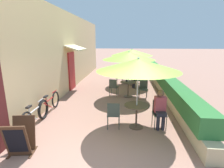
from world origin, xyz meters
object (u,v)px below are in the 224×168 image
patio_table_mid (128,86)px  cafe_chair_far_right (138,79)px  patio_umbrella_far (132,52)px  coffee_cup_far (133,72)px  bicycle_second (50,104)px  patio_table_near (137,111)px  patio_umbrella_mid (129,56)px  menu_board (21,137)px  coffee_cup_mid (127,81)px  seated_patron_near_right (160,108)px  patio_table_far (131,76)px  seated_patron_far_right (136,76)px  bicycle_leaning (35,115)px  cafe_chair_mid_left (143,87)px  cafe_chair_near_right (159,111)px  cafe_chair_far_left (119,77)px  cafe_chair_near_left (113,113)px  cafe_chair_far_back (137,75)px  patio_umbrella_near (138,65)px  cafe_chair_mid_right (113,86)px

patio_table_mid → cafe_chair_far_right: bearing=72.7°
patio_umbrella_far → cafe_chair_far_right: size_ratio=2.86×
coffee_cup_far → bicycle_second: (-3.31, -4.74, -0.45)m
patio_table_near → patio_umbrella_mid: bearing=94.8°
menu_board → coffee_cup_mid: bearing=54.2°
seated_patron_near_right → patio_umbrella_mid: size_ratio=0.50×
patio_table_far → seated_patron_far_right: size_ratio=0.63×
bicycle_second → bicycle_leaning: bearing=-92.3°
seated_patron_far_right → patio_table_mid: bearing=140.8°
patio_table_mid → seated_patron_far_right: 1.81m
cafe_chair_mid_left → patio_umbrella_far: 2.96m
cafe_chair_near_right → patio_umbrella_mid: size_ratio=0.35×
cafe_chair_far_left → patio_umbrella_mid: bearing=-71.7°
cafe_chair_near_left → menu_board: menu_board is taller
cafe_chair_far_back → bicycle_second: (-3.55, -5.31, -0.16)m
patio_umbrella_near → cafe_chair_mid_right: (-1.00, 3.21, -1.50)m
patio_table_far → patio_umbrella_far: size_ratio=0.31×
cafe_chair_near_left → seated_patron_near_right: seated_patron_near_right is taller
cafe_chair_far_left → cafe_chair_mid_left: bearing=-57.2°
patio_table_far → menu_board: bearing=-111.3°
seated_patron_near_right → cafe_chair_mid_left: (-0.26, 3.07, -0.17)m
cafe_chair_mid_right → coffee_cup_mid: cafe_chair_mid_right is taller
seated_patron_near_right → menu_board: (-3.60, -1.63, -0.25)m
patio_umbrella_near → cafe_chair_far_left: 5.82m
cafe_chair_mid_left → patio_umbrella_mid: bearing=6.0°
seated_patron_far_right → coffee_cup_far: (-0.15, 0.75, 0.12)m
patio_table_near → bicycle_second: bicycle_second is taller
patio_table_far → coffee_cup_far: (0.12, 0.07, 0.25)m
seated_patron_far_right → menu_board: seated_patron_far_right is taller
cafe_chair_far_right → menu_board: size_ratio=0.99×
patio_umbrella_mid → cafe_chair_far_back: 3.46m
cafe_chair_far_left → cafe_chair_far_back: (1.10, 0.65, 0.00)m
patio_table_far → cafe_chair_near_left: bearing=-96.4°
cafe_chair_near_right → cafe_chair_far_right: same height
patio_table_far → bicycle_leaning: (-3.20, -5.75, -0.19)m
cafe_chair_far_left → patio_umbrella_far: bearing=6.0°
cafe_chair_mid_right → coffee_cup_mid: (0.65, -0.00, 0.29)m
cafe_chair_far_left → bicycle_leaning: 6.26m
cafe_chair_mid_left → patio_umbrella_far: bearing=-67.0°
cafe_chair_mid_right → seated_patron_far_right: size_ratio=0.70×
cafe_chair_near_left → seated_patron_far_right: size_ratio=0.70×
cafe_chair_near_right → patio_umbrella_far: size_ratio=0.35×
seated_patron_near_right → cafe_chair_mid_right: size_ratio=1.44×
patio_umbrella_near → bicycle_second: (-3.27, 0.91, -1.67)m
patio_umbrella_far → menu_board: (-2.79, -7.18, -1.59)m
coffee_cup_mid → cafe_chair_far_back: size_ratio=0.10×
patio_umbrella_near → menu_board: (-2.87, -1.60, -1.59)m
cafe_chair_near_right → cafe_chair_far_left: 5.65m
cafe_chair_far_right → coffee_cup_far: (-0.25, 0.70, 0.29)m
cafe_chair_near_left → cafe_chair_mid_right: (-0.28, 3.34, 0.00)m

